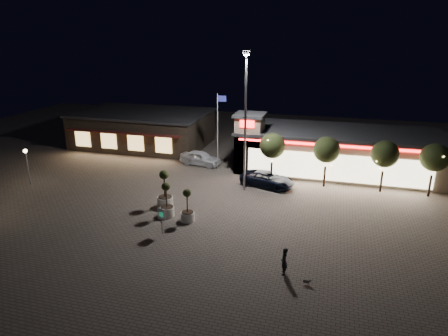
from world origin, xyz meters
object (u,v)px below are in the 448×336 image
(pickup_truck, at_px, (267,179))
(pedestrian, at_px, (284,261))
(valet_sign, at_px, (161,216))
(planter_left, at_px, (165,196))
(white_sedan, at_px, (200,158))
(planter_mid, at_px, (167,206))

(pickup_truck, height_order, pedestrian, pedestrian)
(pickup_truck, xyz_separation_m, pedestrian, (3.42, -14.07, 0.15))
(pickup_truck, distance_m, valet_sign, 12.72)
(planter_left, xyz_separation_m, valet_sign, (1.68, -4.42, 0.39))
(pedestrian, bearing_deg, planter_left, -134.55)
(white_sedan, relative_size, planter_mid, 1.62)
(planter_mid, bearing_deg, pickup_truck, 52.82)
(pedestrian, xyz_separation_m, planter_mid, (-9.90, 5.54, 0.02))
(pickup_truck, bearing_deg, planter_left, 148.12)
(pickup_truck, xyz_separation_m, white_sedan, (-8.12, 4.42, 0.08))
(pickup_truck, relative_size, pedestrian, 2.97)
(white_sedan, distance_m, pedestrian, 21.80)
(white_sedan, bearing_deg, pedestrian, -138.31)
(pedestrian, bearing_deg, valet_sign, -117.57)
(pedestrian, xyz_separation_m, planter_left, (-10.73, 7.10, 0.14))
(white_sedan, distance_m, valet_sign, 16.02)
(white_sedan, relative_size, valet_sign, 2.31)
(white_sedan, xyz_separation_m, planter_mid, (1.65, -12.96, 0.09))
(pickup_truck, bearing_deg, pedestrian, -151.85)
(planter_mid, bearing_deg, white_sedan, 97.25)
(pedestrian, relative_size, planter_left, 0.53)
(valet_sign, bearing_deg, white_sedan, 98.96)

